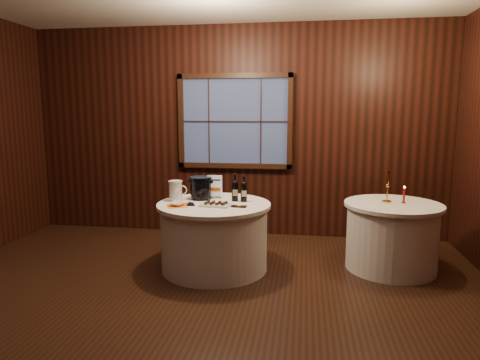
% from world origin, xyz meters
% --- Properties ---
extents(ground, '(6.00, 6.00, 0.00)m').
position_xyz_m(ground, '(0.00, 0.00, 0.00)').
color(ground, black).
rests_on(ground, ground).
extents(back_wall, '(6.00, 0.10, 3.00)m').
position_xyz_m(back_wall, '(0.00, 2.48, 1.54)').
color(back_wall, black).
rests_on(back_wall, ground).
extents(main_table, '(1.28, 1.28, 0.77)m').
position_xyz_m(main_table, '(0.00, 1.00, 0.39)').
color(main_table, silver).
rests_on(main_table, ground).
extents(side_table, '(1.08, 1.08, 0.77)m').
position_xyz_m(side_table, '(2.00, 1.30, 0.39)').
color(side_table, silver).
rests_on(side_table, ground).
extents(sign_stand, '(0.18, 0.09, 0.29)m').
position_xyz_m(sign_stand, '(-0.05, 1.27, 0.87)').
color(sign_stand, '#B0B0B7').
rests_on(sign_stand, main_table).
extents(port_bottle_left, '(0.08, 0.09, 0.32)m').
position_xyz_m(port_bottle_left, '(0.21, 1.16, 0.91)').
color(port_bottle_left, black).
rests_on(port_bottle_left, main_table).
extents(port_bottle_right, '(0.07, 0.08, 0.31)m').
position_xyz_m(port_bottle_right, '(0.32, 1.14, 0.90)').
color(port_bottle_right, black).
rests_on(port_bottle_right, main_table).
extents(ice_bucket, '(0.26, 0.26, 0.26)m').
position_xyz_m(ice_bucket, '(-0.20, 1.19, 0.91)').
color(ice_bucket, black).
rests_on(ice_bucket, main_table).
extents(chocolate_plate, '(0.35, 0.25, 0.05)m').
position_xyz_m(chocolate_plate, '(0.05, 0.87, 0.79)').
color(chocolate_plate, silver).
rests_on(chocolate_plate, main_table).
extents(chocolate_box, '(0.17, 0.10, 0.01)m').
position_xyz_m(chocolate_box, '(0.31, 0.85, 0.78)').
color(chocolate_box, black).
rests_on(chocolate_box, main_table).
extents(grape_bunch, '(0.16, 0.10, 0.04)m').
position_xyz_m(grape_bunch, '(-0.22, 0.85, 0.79)').
color(grape_bunch, black).
rests_on(grape_bunch, main_table).
extents(glass_pitcher, '(0.22, 0.16, 0.23)m').
position_xyz_m(glass_pitcher, '(-0.47, 1.07, 0.89)').
color(glass_pitcher, white).
rests_on(glass_pitcher, main_table).
extents(orange_napkin, '(0.28, 0.28, 0.00)m').
position_xyz_m(orange_napkin, '(-0.37, 0.80, 0.77)').
color(orange_napkin, orange).
rests_on(orange_napkin, main_table).
extents(cracker_bowl, '(0.19, 0.19, 0.04)m').
position_xyz_m(cracker_bowl, '(-0.37, 0.80, 0.79)').
color(cracker_bowl, silver).
rests_on(cracker_bowl, orange_napkin).
extents(brass_candlestick, '(0.11, 0.11, 0.38)m').
position_xyz_m(brass_candlestick, '(1.93, 1.33, 0.91)').
color(brass_candlestick, '#DF9645').
rests_on(brass_candlestick, side_table).
extents(red_candle, '(0.05, 0.05, 0.20)m').
position_xyz_m(red_candle, '(2.11, 1.30, 0.85)').
color(red_candle, '#DF9645').
rests_on(red_candle, side_table).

